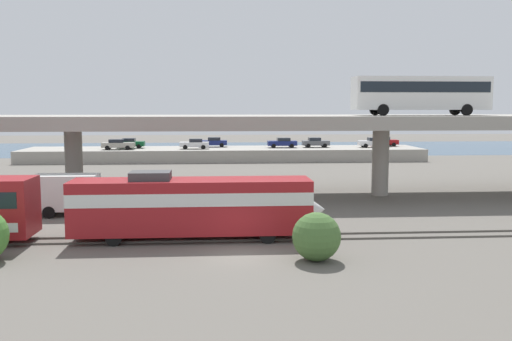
{
  "coord_description": "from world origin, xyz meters",
  "views": [
    {
      "loc": [
        -1.23,
        -29.62,
        8.05
      ],
      "look_at": [
        1.92,
        14.55,
        2.98
      ],
      "focal_mm": 39.42,
      "sensor_mm": 36.0,
      "label": 1
    }
  ],
  "objects": [
    {
      "name": "ground_plane",
      "position": [
        0.0,
        0.0,
        0.0
      ],
      "size": [
        260.0,
        260.0,
        0.0
      ],
      "primitive_type": "plane",
      "color": "#605B54"
    },
    {
      "name": "rail_strip_near",
      "position": [
        0.0,
        3.29,
        0.06
      ],
      "size": [
        110.0,
        0.12,
        0.12
      ],
      "primitive_type": "cube",
      "color": "#59544C",
      "rests_on": "ground_plane"
    },
    {
      "name": "rail_strip_far",
      "position": [
        0.0,
        4.71,
        0.06
      ],
      "size": [
        110.0,
        0.12,
        0.12
      ],
      "primitive_type": "cube",
      "color": "#59544C",
      "rests_on": "ground_plane"
    },
    {
      "name": "train_locomotive",
      "position": [
        -2.0,
        4.0,
        2.19
      ],
      "size": [
        15.31,
        3.04,
        4.18
      ],
      "color": "maroon",
      "rests_on": "ground_plane"
    },
    {
      "name": "highway_overpass",
      "position": [
        0.0,
        20.0,
        6.51
      ],
      "size": [
        96.0,
        10.79,
        7.24
      ],
      "color": "#9E998E",
      "rests_on": "ground_plane"
    },
    {
      "name": "transit_bus_on_overpass",
      "position": [
        16.91,
        19.38,
        9.3
      ],
      "size": [
        12.0,
        2.68,
        3.4
      ],
      "color": "silver",
      "rests_on": "highway_overpass"
    },
    {
      "name": "service_truck_west",
      "position": [
        -11.42,
        12.32,
        1.64
      ],
      "size": [
        6.8,
        2.46,
        3.04
      ],
      "color": "#B7B7BC",
      "rests_on": "ground_plane"
    },
    {
      "name": "pier_parking_lot",
      "position": [
        0.0,
        55.0,
        0.9
      ],
      "size": [
        59.21,
        10.14,
        1.79
      ],
      "primitive_type": "cube",
      "color": "#9E998E",
      "rests_on": "ground_plane"
    },
    {
      "name": "parked_car_0",
      "position": [
        -4.38,
        53.5,
        2.57
      ],
      "size": [
        4.26,
        1.9,
        1.5
      ],
      "rotation": [
        0.0,
        0.0,
        3.14
      ],
      "color": "silver",
      "rests_on": "pier_parking_lot"
    },
    {
      "name": "parked_car_1",
      "position": [
        -15.46,
        53.05,
        2.57
      ],
      "size": [
        4.66,
        1.98,
        1.5
      ],
      "color": "#9E998C",
      "rests_on": "pier_parking_lot"
    },
    {
      "name": "parked_car_2",
      "position": [
        8.84,
        55.22,
        2.57
      ],
      "size": [
        4.42,
        1.98,
        1.5
      ],
      "rotation": [
        0.0,
        0.0,
        3.14
      ],
      "color": "navy",
      "rests_on": "pier_parking_lot"
    },
    {
      "name": "parked_car_3",
      "position": [
        25.11,
        56.94,
        2.57
      ],
      "size": [
        4.23,
        1.9,
        1.5
      ],
      "color": "maroon",
      "rests_on": "pier_parking_lot"
    },
    {
      "name": "parked_car_4",
      "position": [
        13.97,
        55.4,
        2.56
      ],
      "size": [
        4.09,
        1.88,
        1.5
      ],
      "color": "#515459",
      "rests_on": "pier_parking_lot"
    },
    {
      "name": "parked_car_5",
      "position": [
        22.82,
        54.73,
        2.57
      ],
      "size": [
        4.49,
        1.94,
        1.5
      ],
      "rotation": [
        0.0,
        0.0,
        3.14
      ],
      "color": "silver",
      "rests_on": "pier_parking_lot"
    },
    {
      "name": "parked_car_6",
      "position": [
        -1.69,
        57.4,
        2.57
      ],
      "size": [
        4.36,
        1.98,
        1.5
      ],
      "rotation": [
        0.0,
        0.0,
        3.14
      ],
      "color": "navy",
      "rests_on": "pier_parking_lot"
    },
    {
      "name": "parked_car_7",
      "position": [
        -14.1,
        55.69,
        2.56
      ],
      "size": [
        4.16,
        1.87,
        1.5
      ],
      "color": "#0C4C26",
      "rests_on": "pier_parking_lot"
    },
    {
      "name": "harbor_water",
      "position": [
        0.0,
        78.0,
        0.0
      ],
      "size": [
        140.0,
        36.0,
        0.01
      ],
      "primitive_type": "cube",
      "color": "#2D5170",
      "rests_on": "ground_plane"
    },
    {
      "name": "shrub_right",
      "position": [
        3.97,
        -1.19,
        1.28
      ],
      "size": [
        2.56,
        2.56,
        2.56
      ],
      "primitive_type": "sphere",
      "color": "#456932",
      "rests_on": "ground_plane"
    }
  ]
}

